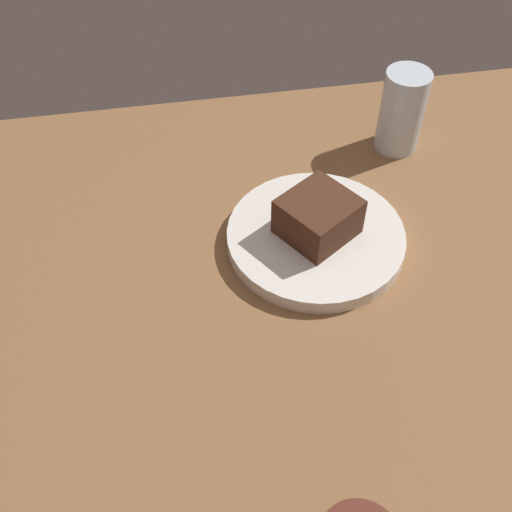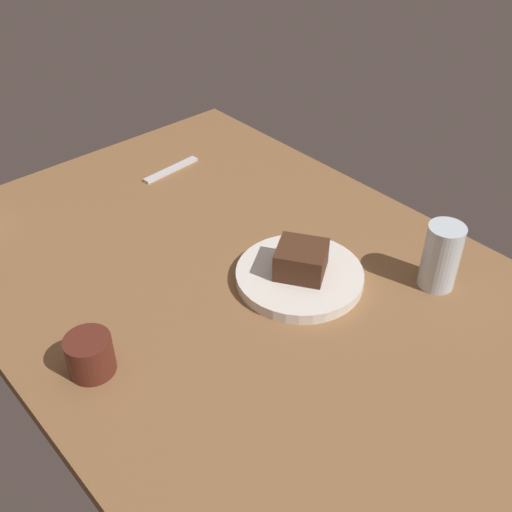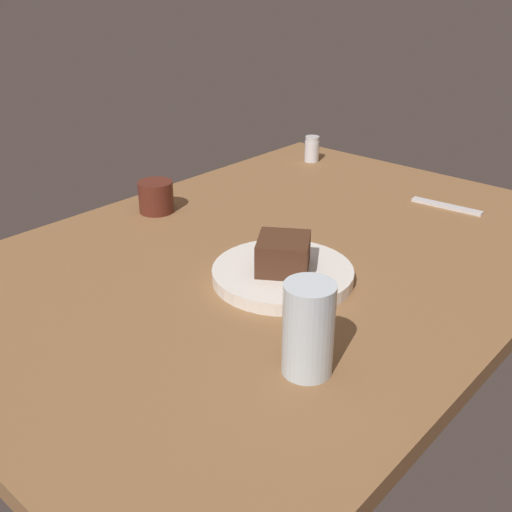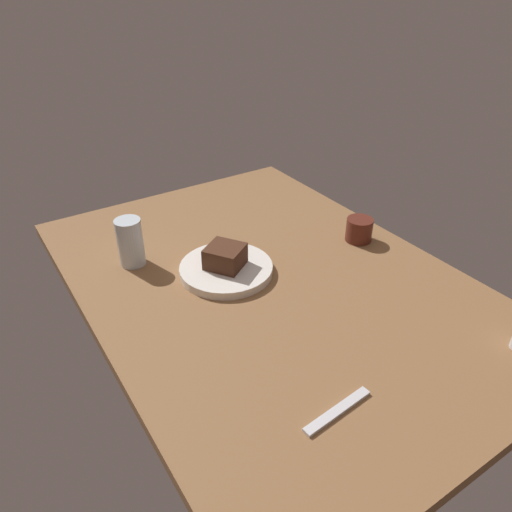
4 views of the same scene
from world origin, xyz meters
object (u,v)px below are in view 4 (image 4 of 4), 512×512
(chocolate_cake_slice, at_px, (225,256))
(coffee_cup, at_px, (359,230))
(dessert_spoon, at_px, (337,411))
(water_glass, at_px, (130,242))
(dessert_plate, at_px, (226,269))

(chocolate_cake_slice, height_order, coffee_cup, chocolate_cake_slice)
(chocolate_cake_slice, xyz_separation_m, dessert_spoon, (0.48, -0.05, -0.04))
(water_glass, bearing_deg, dessert_spoon, 10.61)
(dessert_plate, xyz_separation_m, dessert_spoon, (0.48, -0.06, -0.01))
(coffee_cup, bearing_deg, water_glass, -111.95)
(chocolate_cake_slice, bearing_deg, dessert_spoon, -6.51)
(dessert_plate, distance_m, coffee_cup, 0.39)
(chocolate_cake_slice, bearing_deg, water_glass, -133.55)
(water_glass, bearing_deg, coffee_cup, 68.05)
(water_glass, distance_m, coffee_cup, 0.61)
(chocolate_cake_slice, relative_size, coffee_cup, 1.19)
(dessert_plate, distance_m, chocolate_cake_slice, 0.04)
(dessert_plate, bearing_deg, chocolate_cake_slice, -123.86)
(coffee_cup, bearing_deg, chocolate_cake_slice, -98.78)
(dessert_plate, xyz_separation_m, chocolate_cake_slice, (-0.00, -0.00, 0.04))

